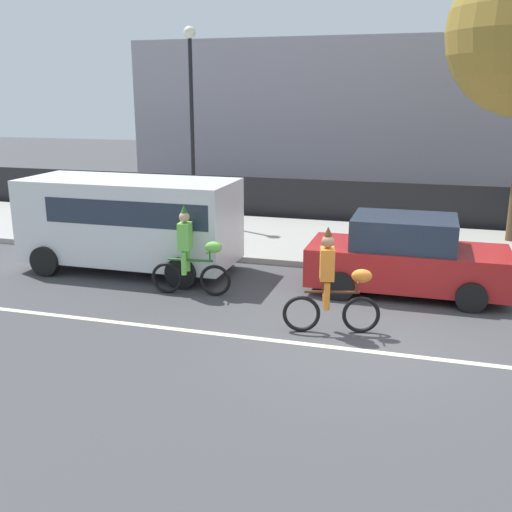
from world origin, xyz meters
TOP-DOWN VIEW (x-y plane):
  - ground_plane at (0.00, 0.00)m, footprint 80.00×80.00m
  - road_centre_line at (0.00, -0.50)m, footprint 36.00×0.14m
  - sidewalk_curb at (0.00, 6.50)m, footprint 60.00×5.00m
  - fence_line at (0.00, 9.40)m, footprint 40.00×0.08m
  - building_backdrop at (2.54, 18.00)m, footprint 28.00×8.00m
  - parade_cyclist_lime at (-3.79, 1.39)m, footprint 1.72×0.50m
  - parade_cyclist_orange at (-0.62, 0.16)m, footprint 1.69×0.58m
  - parked_van_white at (-5.78, 2.70)m, footprint 5.00×2.22m
  - parked_car_red at (0.50, 2.78)m, footprint 4.10×1.92m
  - street_lamp_post at (-6.24, 7.66)m, footprint 0.36×0.36m

SIDE VIEW (x-z plane):
  - ground_plane at x=0.00m, z-range 0.00..0.00m
  - road_centre_line at x=0.00m, z-range 0.00..0.01m
  - sidewalk_curb at x=0.00m, z-range 0.00..0.15m
  - fence_line at x=0.00m, z-range 0.00..1.40m
  - parked_car_red at x=0.50m, z-range -0.04..1.60m
  - parade_cyclist_lime at x=-3.79m, z-range -0.12..1.80m
  - parade_cyclist_orange at x=-0.62m, z-range -0.12..1.80m
  - parked_van_white at x=-5.78m, z-range 0.19..2.37m
  - building_backdrop at x=2.54m, z-range 0.00..6.22m
  - street_lamp_post at x=-6.24m, z-range 1.06..6.92m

